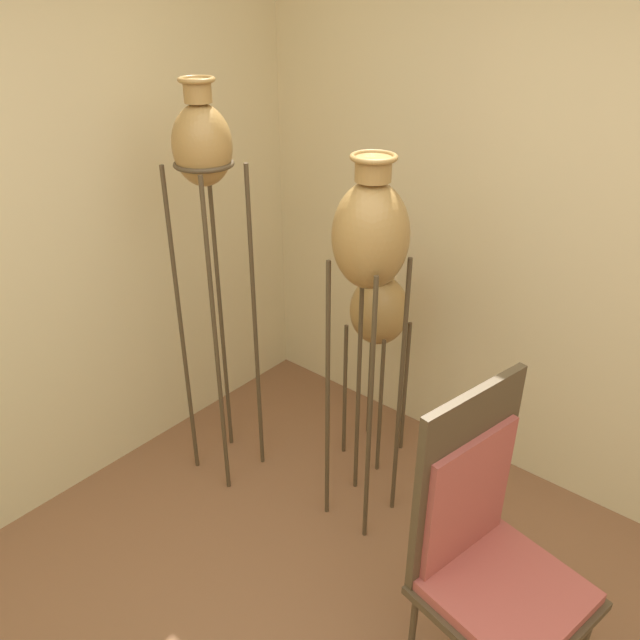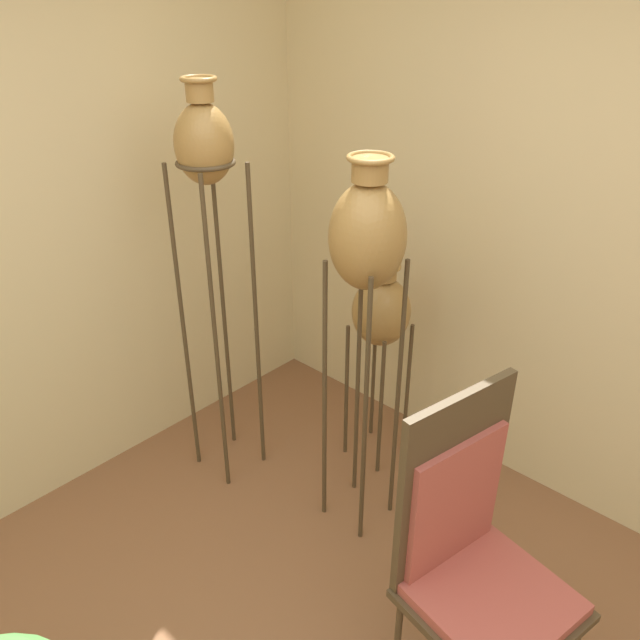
# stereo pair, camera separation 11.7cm
# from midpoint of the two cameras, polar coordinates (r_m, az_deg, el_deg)

# --- Properties ---
(wall_right) EXTENTS (0.06, 7.80, 2.70)m
(wall_right) POSITION_cam_midpoint_polar(r_m,az_deg,el_deg) (2.79, 25.35, 7.30)
(wall_right) COLOR beige
(wall_right) RESTS_ON ground_plane
(vase_stand_tall) EXTENTS (0.26, 0.26, 1.92)m
(vase_stand_tall) POSITION_cam_midpoint_polar(r_m,az_deg,el_deg) (2.67, -11.84, 13.69)
(vase_stand_tall) COLOR #473823
(vase_stand_tall) RESTS_ON ground_plane
(vase_stand_medium) EXTENTS (0.30, 0.30, 1.70)m
(vase_stand_medium) POSITION_cam_midpoint_polar(r_m,az_deg,el_deg) (2.38, 3.21, 7.09)
(vase_stand_medium) COLOR #473823
(vase_stand_medium) RESTS_ON ground_plane
(vase_stand_short) EXTENTS (0.28, 0.28, 1.10)m
(vase_stand_short) POSITION_cam_midpoint_polar(r_m,az_deg,el_deg) (3.00, 4.31, 0.73)
(vase_stand_short) COLOR #473823
(vase_stand_short) RESTS_ON ground_plane
(chair) EXTENTS (0.57, 0.55, 1.16)m
(chair) POSITION_cam_midpoint_polar(r_m,az_deg,el_deg) (2.21, 13.46, -19.34)
(chair) COLOR #473823
(chair) RESTS_ON ground_plane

